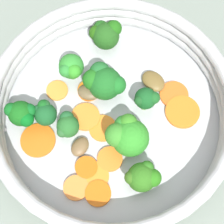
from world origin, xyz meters
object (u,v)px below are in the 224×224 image
(carrot_slice_0, at_px, (182,112))
(broccoli_floret_7, at_px, (127,135))
(broccoli_floret_0, at_px, (104,82))
(carrot_slice_2, at_px, (38,140))
(broccoli_floret_8, at_px, (143,177))
(carrot_slice_5, at_px, (174,95))
(carrot_slice_6, at_px, (110,159))
(carrot_slice_10, at_px, (100,127))
(broccoli_floret_1, at_px, (71,68))
(mushroom_piece_2, at_px, (80,147))
(broccoli_floret_2, at_px, (146,99))
(mushroom_piece_0, at_px, (89,92))
(carrot_slice_8, at_px, (57,90))
(broccoli_floret_4, at_px, (105,34))
(carrot_slice_11, at_px, (98,193))
(carrot_slice_9, at_px, (76,188))
(carrot_slice_7, at_px, (86,117))
(broccoli_floret_6, at_px, (67,126))
(mushroom_piece_1, at_px, (153,81))
(carrot_slice_1, at_px, (86,167))
(skillet, at_px, (112,118))
(carrot_slice_3, at_px, (89,91))
(broccoli_floret_3, at_px, (22,114))
(carrot_slice_4, at_px, (94,176))
(broccoli_floret_5, at_px, (45,113))

(carrot_slice_0, bearing_deg, broccoli_floret_7, 63.93)
(broccoli_floret_0, bearing_deg, carrot_slice_0, -162.43)
(carrot_slice_2, bearing_deg, broccoli_floret_8, -166.55)
(carrot_slice_5, distance_m, carrot_slice_6, 0.13)
(carrot_slice_10, height_order, broccoli_floret_7, broccoli_floret_7)
(broccoli_floret_1, bearing_deg, mushroom_piece_2, 132.29)
(broccoli_floret_2, height_order, broccoli_floret_7, broccoli_floret_7)
(mushroom_piece_0, bearing_deg, carrot_slice_8, 28.60)
(broccoli_floret_4, bearing_deg, carrot_slice_8, 84.01)
(carrot_slice_11, bearing_deg, carrot_slice_0, -100.87)
(carrot_slice_2, height_order, carrot_slice_9, carrot_slice_9)
(broccoli_floret_4, relative_size, broccoli_floret_7, 0.81)
(carrot_slice_7, distance_m, broccoli_floret_6, 0.03)
(carrot_slice_2, distance_m, carrot_slice_11, 0.11)
(carrot_slice_2, bearing_deg, broccoli_floret_7, -146.20)
(carrot_slice_8, distance_m, carrot_slice_11, 0.15)
(mushroom_piece_0, height_order, mushroom_piece_1, same)
(broccoli_floret_6, xyz_separation_m, broccoli_floret_8, (-0.12, 0.00, 0.00))
(carrot_slice_0, height_order, carrot_slice_1, same)
(skillet, distance_m, carrot_slice_8, 0.08)
(carrot_slice_7, height_order, broccoli_floret_0, broccoli_floret_0)
(carrot_slice_0, height_order, carrot_slice_6, same)
(skillet, relative_size, carrot_slice_10, 8.15)
(broccoli_floret_0, height_order, broccoli_floret_4, broccoli_floret_0)
(carrot_slice_9, height_order, broccoli_floret_4, broccoli_floret_4)
(carrot_slice_5, xyz_separation_m, mushroom_piece_0, (0.10, 0.07, 0.00))
(skillet, distance_m, broccoli_floret_7, 0.06)
(skillet, distance_m, broccoli_floret_6, 0.07)
(carrot_slice_0, height_order, carrot_slice_7, same)
(carrot_slice_3, xyz_separation_m, broccoli_floret_7, (-0.08, 0.03, 0.03))
(carrot_slice_10, relative_size, broccoli_floret_7, 0.70)
(carrot_slice_7, bearing_deg, broccoli_floret_1, -37.41)
(carrot_slice_0, relative_size, broccoli_floret_3, 1.08)
(carrot_slice_0, xyz_separation_m, broccoli_floret_7, (0.04, 0.08, 0.03))
(carrot_slice_2, distance_m, broccoli_floret_2, 0.15)
(carrot_slice_10, distance_m, broccoli_floret_1, 0.09)
(carrot_slice_0, bearing_deg, carrot_slice_4, 71.49)
(carrot_slice_6, relative_size, carrot_slice_7, 0.84)
(carrot_slice_1, distance_m, mushroom_piece_0, 0.10)
(carrot_slice_1, bearing_deg, carrot_slice_8, -33.32)
(carrot_slice_3, relative_size, carrot_slice_11, 0.94)
(carrot_slice_0, xyz_separation_m, carrot_slice_4, (0.05, 0.14, -0.00))
(broccoli_floret_3, bearing_deg, mushroom_piece_2, -171.85)
(broccoli_floret_1, height_order, mushroom_piece_1, broccoli_floret_1)
(carrot_slice_0, xyz_separation_m, carrot_slice_5, (0.02, -0.02, -0.00))
(carrot_slice_4, height_order, mushroom_piece_1, mushroom_piece_1)
(carrot_slice_2, xyz_separation_m, carrot_slice_3, (-0.01, -0.10, 0.00))
(mushroom_piece_2, bearing_deg, carrot_slice_0, -125.01)
(broccoli_floret_4, bearing_deg, carrot_slice_0, 168.75)
(broccoli_floret_4, bearing_deg, broccoli_floret_5, 91.71)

